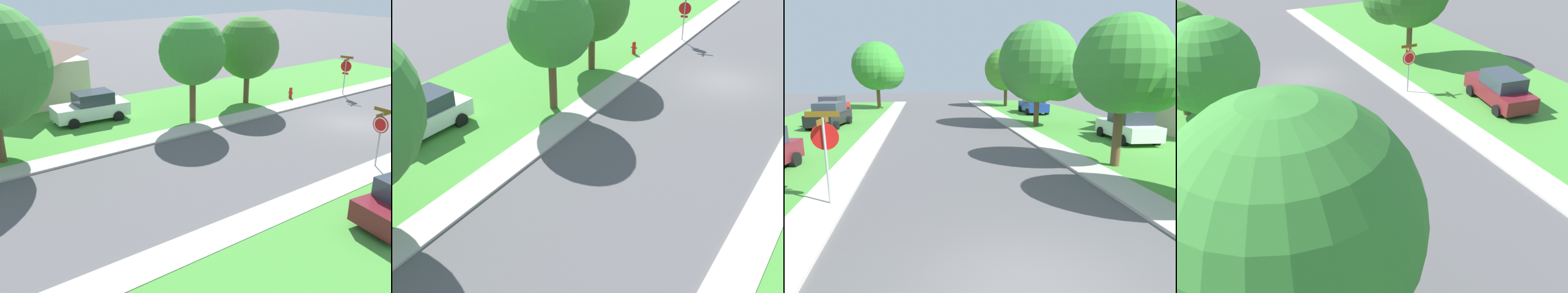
{
  "view_description": "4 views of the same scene",
  "coord_description": "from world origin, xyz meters",
  "views": [
    {
      "loc": [
        -14.68,
        22.49,
        8.3
      ],
      "look_at": [
        -0.4,
        11.79,
        1.4
      ],
      "focal_mm": 41.95,
      "sensor_mm": 36.0,
      "label": 1
    },
    {
      "loc": [
        -6.62,
        25.12,
        10.9
      ],
      "look_at": [
        1.56,
        11.43,
        1.4
      ],
      "focal_mm": 47.26,
      "sensor_mm": 36.0,
      "label": 2
    },
    {
      "loc": [
        -1.68,
        -5.16,
        3.82
      ],
      "look_at": [
        0.1,
        5.76,
        1.4
      ],
      "focal_mm": 31.38,
      "sensor_mm": 36.0,
      "label": 3
    },
    {
      "loc": [
        7.82,
        25.0,
        10.31
      ],
      "look_at": [
        0.99,
        11.32,
        1.4
      ],
      "focal_mm": 42.34,
      "sensor_mm": 36.0,
      "label": 4
    }
  ],
  "objects": [
    {
      "name": "ground_plane",
      "position": [
        0.0,
        0.0,
        0.0
      ],
      "size": [
        120.0,
        120.0,
        0.0
      ],
      "primitive_type": "plane",
      "color": "#565456"
    },
    {
      "name": "sidewalk_east",
      "position": [
        4.7,
        12.0,
        0.05
      ],
      "size": [
        1.4,
        56.0,
        0.1
      ],
      "primitive_type": "cube",
      "color": "#B7B2A8",
      "rests_on": "ground"
    },
    {
      "name": "car_white_across_road",
      "position": [
        9.43,
        12.02,
        0.87
      ],
      "size": [
        2.28,
        4.42,
        1.76
      ],
      "color": "white",
      "rests_on": "ground"
    },
    {
      "name": "fire_hydrant",
      "position": [
        5.88,
        -1.09,
        0.44
      ],
      "size": [
        0.38,
        0.22,
        0.83
      ],
      "color": "red",
      "rests_on": "ground"
    },
    {
      "name": "tree_sidewalk_mid",
      "position": [
        6.13,
        7.12,
        3.97
      ],
      "size": [
        4.08,
        3.8,
        6.0
      ],
      "color": "brown",
      "rests_on": "ground"
    },
    {
      "name": "stop_sign_near_corner",
      "position": [
        4.38,
        -4.91,
        1.88
      ],
      "size": [
        0.9,
        0.9,
        2.77
      ],
      "color": "#9E9EA3",
      "rests_on": "ground"
    },
    {
      "name": "lawn_east",
      "position": [
        9.4,
        12.0,
        0.04
      ],
      "size": [
        8.0,
        56.0,
        0.08
      ],
      "primitive_type": "cube",
      "color": "#479338",
      "rests_on": "ground"
    },
    {
      "name": "sidewalk_west",
      "position": [
        -4.7,
        12.0,
        0.05
      ],
      "size": [
        1.4,
        56.0,
        0.1
      ],
      "primitive_type": "cube",
      "color": "#B7B2A8",
      "rests_on": "ground"
    },
    {
      "name": "tree_across_left",
      "position": [
        7.07,
        2.04,
        3.57
      ],
      "size": [
        4.25,
        3.95,
        5.68
      ],
      "color": "brown",
      "rests_on": "ground"
    }
  ]
}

